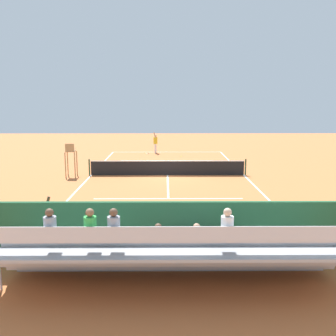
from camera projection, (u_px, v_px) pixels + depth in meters
The scene contains 12 objects.
ground_plane at pixel (168, 175), 25.68m from camera, with size 60.00×60.00×0.00m, color #C66B38.
court_line_markings at pixel (168, 175), 25.72m from camera, with size 10.10×22.20×0.01m.
tennis_net at pixel (168, 168), 25.60m from camera, with size 10.30×0.10×1.07m.
backdrop_wall at pixel (170, 234), 11.73m from camera, with size 18.00×0.16×2.00m, color #235633.
bleacher_stand at pixel (169, 254), 10.39m from camera, with size 9.06×2.40×2.48m.
umpire_chair at pixel (71, 156), 25.06m from camera, with size 0.67×0.67×2.14m.
courtside_bench at pixel (269, 239), 12.55m from camera, with size 1.80×0.40×0.93m.
equipment_bag at pixel (219, 252), 12.48m from camera, with size 0.90×0.36×0.36m, color #334C8C.
tennis_player at pixel (155, 142), 35.66m from camera, with size 0.44×0.56×1.93m.
tennis_racket at pixel (147, 154), 35.28m from camera, with size 0.40×0.58×0.03m.
tennis_ball_near at pixel (181, 156), 33.68m from camera, with size 0.07×0.07×0.07m, color #CCDB33.
line_judge at pixel (48, 226), 12.42m from camera, with size 0.44×0.56×1.93m.
Camera 1 is at (0.15, 25.19, 5.04)m, focal length 41.98 mm.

